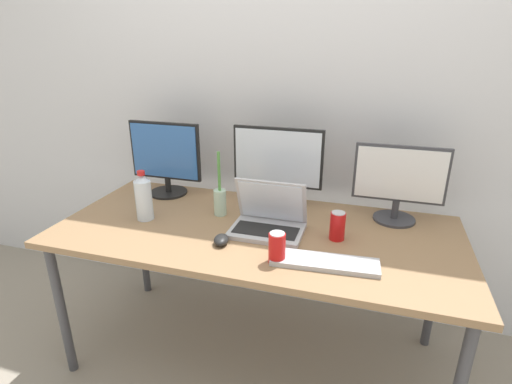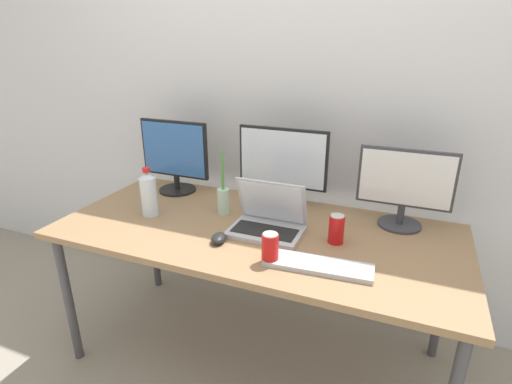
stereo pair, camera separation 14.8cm
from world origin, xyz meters
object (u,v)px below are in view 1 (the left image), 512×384
(mouse_by_keyboard, at_px, (221,240))
(soda_can_near_keyboard, at_px, (277,248))
(laptop_silver, at_px, (268,219))
(keyboard_main, at_px, (325,262))
(monitor_left, at_px, (165,158))
(soda_can_by_laptop, at_px, (337,226))
(work_desk, at_px, (256,239))
(monitor_center, at_px, (277,163))
(water_bottle, at_px, (144,197))
(monitor_right, at_px, (399,181))
(bamboo_vase, at_px, (220,200))

(mouse_by_keyboard, xyz_separation_m, soda_can_near_keyboard, (0.26, -0.07, 0.04))
(laptop_silver, height_order, keyboard_main, laptop_silver)
(monitor_left, height_order, keyboard_main, monitor_left)
(soda_can_by_laptop, bearing_deg, work_desk, -178.92)
(monitor_center, distance_m, keyboard_main, 0.64)
(monitor_left, bearing_deg, mouse_by_keyboard, -42.69)
(water_bottle, height_order, soda_can_near_keyboard, water_bottle)
(work_desk, relative_size, monitor_left, 4.54)
(laptop_silver, height_order, mouse_by_keyboard, laptop_silver)
(work_desk, height_order, soda_can_by_laptop, soda_can_by_laptop)
(laptop_silver, distance_m, mouse_by_keyboard, 0.24)
(work_desk, bearing_deg, keyboard_main, -32.57)
(laptop_silver, bearing_deg, monitor_left, 156.94)
(work_desk, bearing_deg, mouse_by_keyboard, -118.96)
(monitor_right, height_order, keyboard_main, monitor_right)
(soda_can_by_laptop, xyz_separation_m, bamboo_vase, (-0.58, 0.09, 0.01))
(monitor_right, distance_m, soda_can_near_keyboard, 0.71)
(work_desk, distance_m, monitor_center, 0.41)
(monitor_right, bearing_deg, mouse_by_keyboard, -146.98)
(work_desk, relative_size, bamboo_vase, 5.71)
(monitor_right, xyz_separation_m, laptop_silver, (-0.55, -0.28, -0.14))
(laptop_silver, distance_m, soda_can_near_keyboard, 0.27)
(water_bottle, bearing_deg, soda_can_by_laptop, 3.73)
(bamboo_vase, bearing_deg, keyboard_main, -29.78)
(work_desk, height_order, water_bottle, water_bottle)
(keyboard_main, relative_size, mouse_by_keyboard, 4.44)
(mouse_by_keyboard, distance_m, soda_can_near_keyboard, 0.27)
(soda_can_near_keyboard, distance_m, bamboo_vase, 0.52)
(mouse_by_keyboard, height_order, soda_can_near_keyboard, soda_can_near_keyboard)
(monitor_center, relative_size, mouse_by_keyboard, 4.89)
(work_desk, distance_m, soda_can_by_laptop, 0.38)
(monitor_right, xyz_separation_m, water_bottle, (-1.14, -0.33, -0.09))
(soda_can_by_laptop, bearing_deg, monitor_right, 48.27)
(laptop_silver, distance_m, water_bottle, 0.60)
(monitor_left, xyz_separation_m, monitor_center, (0.62, 0.01, 0.02))
(water_bottle, bearing_deg, laptop_silver, 5.02)
(laptop_silver, bearing_deg, bamboo_vase, 159.97)
(monitor_center, bearing_deg, mouse_by_keyboard, -104.85)
(bamboo_vase, bearing_deg, monitor_right, 12.31)
(mouse_by_keyboard, bearing_deg, soda_can_by_laptop, 9.49)
(monitor_center, xyz_separation_m, soda_can_near_keyboard, (0.14, -0.54, -0.17))
(monitor_center, xyz_separation_m, mouse_by_keyboard, (-0.12, -0.47, -0.21))
(soda_can_near_keyboard, bearing_deg, monitor_left, 144.85)
(keyboard_main, distance_m, water_bottle, 0.90)
(water_bottle, distance_m, soda_can_by_laptop, 0.91)
(monitor_left, xyz_separation_m, soda_can_by_laptop, (0.96, -0.27, -0.15))
(work_desk, xyz_separation_m, keyboard_main, (0.34, -0.22, 0.07))
(soda_can_by_laptop, bearing_deg, monitor_center, 140.20)
(work_desk, bearing_deg, laptop_silver, 0.46)
(work_desk, xyz_separation_m, laptop_silver, (0.06, 0.00, 0.11))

